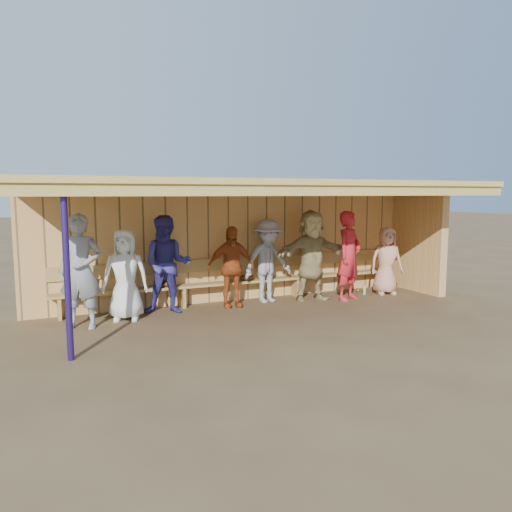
{
  "coord_description": "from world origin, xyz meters",
  "views": [
    {
      "loc": [
        -4.06,
        -8.46,
        2.27
      ],
      "look_at": [
        0.0,
        0.35,
        1.05
      ],
      "focal_mm": 35.0,
      "sensor_mm": 36.0,
      "label": 1
    }
  ],
  "objects_px": {
    "player_b": "(125,275)",
    "player_c": "(167,265)",
    "player_g": "(349,256)",
    "player_e": "(268,261)",
    "player_d": "(231,267)",
    "player_f": "(312,255)",
    "player_a": "(81,271)",
    "player_h": "(386,261)",
    "bench": "(241,276)"
  },
  "relations": [
    {
      "from": "bench",
      "to": "player_a",
      "type": "bearing_deg",
      "value": -165.22
    },
    {
      "from": "player_g",
      "to": "player_b",
      "type": "bearing_deg",
      "value": 152.12
    },
    {
      "from": "player_d",
      "to": "player_g",
      "type": "distance_m",
      "value": 2.57
    },
    {
      "from": "player_h",
      "to": "player_e",
      "type": "bearing_deg",
      "value": -171.85
    },
    {
      "from": "player_b",
      "to": "player_h",
      "type": "bearing_deg",
      "value": 17.07
    },
    {
      "from": "player_d",
      "to": "player_g",
      "type": "xyz_separation_m",
      "value": [
        2.54,
        -0.42,
        0.14
      ]
    },
    {
      "from": "player_d",
      "to": "bench",
      "type": "relative_size",
      "value": 0.21
    },
    {
      "from": "player_d",
      "to": "player_a",
      "type": "bearing_deg",
      "value": -164.98
    },
    {
      "from": "player_c",
      "to": "player_h",
      "type": "bearing_deg",
      "value": 17.5
    },
    {
      "from": "bench",
      "to": "player_h",
      "type": "bearing_deg",
      "value": -11.86
    },
    {
      "from": "player_c",
      "to": "player_f",
      "type": "xyz_separation_m",
      "value": [
        3.09,
        -0.12,
        0.03
      ]
    },
    {
      "from": "player_g",
      "to": "player_h",
      "type": "height_order",
      "value": "player_g"
    },
    {
      "from": "player_g",
      "to": "player_c",
      "type": "bearing_deg",
      "value": 148.75
    },
    {
      "from": "player_g",
      "to": "player_f",
      "type": "bearing_deg",
      "value": 132.04
    },
    {
      "from": "player_f",
      "to": "player_h",
      "type": "bearing_deg",
      "value": -3.34
    },
    {
      "from": "player_g",
      "to": "player_e",
      "type": "bearing_deg",
      "value": 137.1
    },
    {
      "from": "player_h",
      "to": "player_g",
      "type": "bearing_deg",
      "value": -155.97
    },
    {
      "from": "player_b",
      "to": "player_g",
      "type": "height_order",
      "value": "player_g"
    },
    {
      "from": "player_h",
      "to": "bench",
      "type": "relative_size",
      "value": 0.2
    },
    {
      "from": "player_e",
      "to": "player_f",
      "type": "xyz_separation_m",
      "value": [
        0.93,
        -0.23,
        0.1
      ]
    },
    {
      "from": "player_e",
      "to": "player_g",
      "type": "distance_m",
      "value": 1.75
    },
    {
      "from": "player_f",
      "to": "player_d",
      "type": "bearing_deg",
      "value": 177.85
    },
    {
      "from": "player_b",
      "to": "bench",
      "type": "relative_size",
      "value": 0.22
    },
    {
      "from": "player_c",
      "to": "player_f",
      "type": "relative_size",
      "value": 0.97
    },
    {
      "from": "player_a",
      "to": "player_g",
      "type": "relative_size",
      "value": 1.02
    },
    {
      "from": "player_h",
      "to": "player_a",
      "type": "bearing_deg",
      "value": -162.51
    },
    {
      "from": "player_e",
      "to": "player_f",
      "type": "height_order",
      "value": "player_f"
    },
    {
      "from": "player_d",
      "to": "player_e",
      "type": "distance_m",
      "value": 0.88
    },
    {
      "from": "player_d",
      "to": "player_e",
      "type": "height_order",
      "value": "player_e"
    },
    {
      "from": "player_a",
      "to": "player_b",
      "type": "relative_size",
      "value": 1.18
    },
    {
      "from": "player_a",
      "to": "player_d",
      "type": "height_order",
      "value": "player_a"
    },
    {
      "from": "player_f",
      "to": "bench",
      "type": "distance_m",
      "value": 1.57
    },
    {
      "from": "player_b",
      "to": "player_e",
      "type": "distance_m",
      "value": 3.0
    },
    {
      "from": "player_b",
      "to": "player_c",
      "type": "height_order",
      "value": "player_c"
    },
    {
      "from": "player_d",
      "to": "player_e",
      "type": "bearing_deg",
      "value": 14.24
    },
    {
      "from": "player_d",
      "to": "bench",
      "type": "distance_m",
      "value": 0.65
    },
    {
      "from": "player_a",
      "to": "player_f",
      "type": "height_order",
      "value": "player_a"
    },
    {
      "from": "player_c",
      "to": "player_e",
      "type": "relative_size",
      "value": 1.07
    },
    {
      "from": "player_a",
      "to": "player_h",
      "type": "xyz_separation_m",
      "value": [
        6.56,
        0.18,
        -0.21
      ]
    },
    {
      "from": "player_f",
      "to": "player_a",
      "type": "bearing_deg",
      "value": -174.65
    },
    {
      "from": "player_d",
      "to": "player_f",
      "type": "relative_size",
      "value": 0.84
    },
    {
      "from": "player_g",
      "to": "bench",
      "type": "height_order",
      "value": "player_g"
    },
    {
      "from": "player_a",
      "to": "player_g",
      "type": "height_order",
      "value": "player_a"
    },
    {
      "from": "player_c",
      "to": "player_d",
      "type": "height_order",
      "value": "player_c"
    },
    {
      "from": "bench",
      "to": "player_c",
      "type": "bearing_deg",
      "value": -166.18
    },
    {
      "from": "player_c",
      "to": "player_h",
      "type": "distance_m",
      "value": 4.98
    },
    {
      "from": "player_f",
      "to": "player_h",
      "type": "distance_m",
      "value": 1.89
    },
    {
      "from": "player_a",
      "to": "player_f",
      "type": "relative_size",
      "value": 1.01
    },
    {
      "from": "player_b",
      "to": "player_f",
      "type": "height_order",
      "value": "player_f"
    },
    {
      "from": "player_d",
      "to": "player_e",
      "type": "relative_size",
      "value": 0.94
    }
  ]
}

